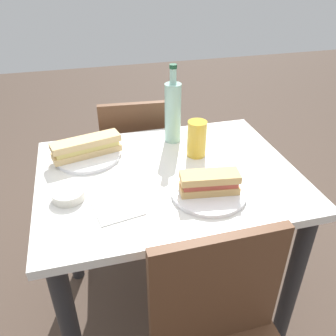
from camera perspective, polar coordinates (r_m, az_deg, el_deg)
The scene contains 13 objects.
ground_plane at distance 1.80m, azimuth -0.00°, elevation -21.30°, with size 8.00×8.00×0.00m, color #47382D.
dining_table at distance 1.36m, azimuth -0.00°, elevation -5.90°, with size 0.92×0.71×0.75m.
chair_far at distance 1.87m, azimuth -4.48°, elevation 1.20°, with size 0.43×0.43×0.85m.
plate_near at distance 1.17m, azimuth 6.58°, elevation -4.01°, with size 0.25×0.25×0.01m, color white.
baguette_sandwich_near at distance 1.14m, azimuth 6.70°, elevation -2.33°, with size 0.20×0.10×0.07m.
knife_near at distance 1.20m, azimuth 5.51°, elevation -2.09°, with size 0.18×0.04×0.01m.
plate_far at distance 1.39m, azimuth -12.82°, elevation 1.87°, with size 0.25×0.25×0.01m, color white.
baguette_sandwich_far at distance 1.37m, azimuth -13.03°, elevation 3.37°, with size 0.27×0.13×0.07m.
knife_far at distance 1.43m, azimuth -13.99°, elevation 3.16°, with size 0.18×0.01×0.01m.
water_bottle at distance 1.43m, azimuth 0.79°, elevation 9.10°, with size 0.07×0.07×0.32m.
beer_glass at distance 1.35m, azimuth 4.67°, elevation 4.73°, with size 0.07×0.07×0.14m, color gold.
olive_bowl at distance 1.18m, azimuth -15.77°, elevation -4.17°, with size 0.11×0.11×0.03m, color silver.
paper_napkin at distance 1.12m, azimuth -8.18°, elevation -6.25°, with size 0.14×0.14×0.00m, color white.
Camera 1 is at (-0.27, -1.03, 1.45)m, focal length 37.77 mm.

